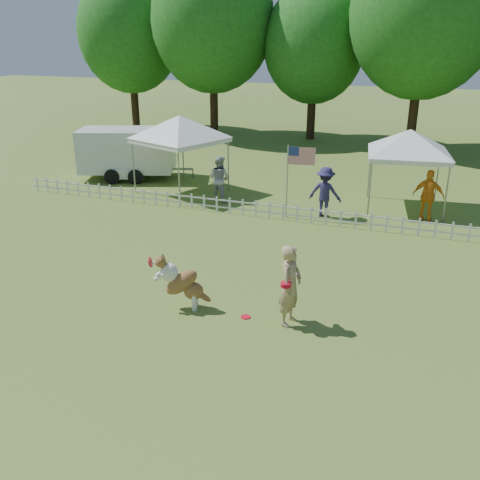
# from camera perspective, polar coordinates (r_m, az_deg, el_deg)

# --- Properties ---
(ground) EXTENTS (120.00, 120.00, 0.00)m
(ground) POSITION_cam_1_polar(r_m,az_deg,el_deg) (12.55, -3.29, -7.78)
(ground) COLOR #3F5D1D
(ground) RESTS_ON ground
(picket_fence) EXTENTS (22.00, 0.08, 0.60)m
(picket_fence) POSITION_cam_1_polar(r_m,az_deg,el_deg) (18.53, 5.37, 2.92)
(picket_fence) COLOR white
(picket_fence) RESTS_ON ground
(handler) EXTENTS (0.54, 0.74, 1.86)m
(handler) POSITION_cam_1_polar(r_m,az_deg,el_deg) (11.75, 5.40, -4.86)
(handler) COLOR #A18660
(handler) RESTS_ON ground
(dog) EXTENTS (1.35, 0.78, 1.32)m
(dog) POSITION_cam_1_polar(r_m,az_deg,el_deg) (12.54, -6.16, -4.52)
(dog) COLOR brown
(dog) RESTS_ON ground
(frisbee_on_turf) EXTENTS (0.27, 0.27, 0.02)m
(frisbee_on_turf) POSITION_cam_1_polar(r_m,az_deg,el_deg) (12.35, 0.60, -8.20)
(frisbee_on_turf) COLOR red
(frisbee_on_turf) RESTS_ON ground
(canopy_tent_left) EXTENTS (3.79, 3.79, 3.03)m
(canopy_tent_left) POSITION_cam_1_polar(r_m,az_deg,el_deg) (21.82, -6.33, 8.97)
(canopy_tent_left) COLOR white
(canopy_tent_left) RESTS_ON ground
(canopy_tent_right) EXTENTS (3.12, 3.12, 2.85)m
(canopy_tent_right) POSITION_cam_1_polar(r_m,az_deg,el_deg) (20.48, 17.33, 7.09)
(canopy_tent_right) COLOR white
(canopy_tent_right) RESTS_ON ground
(cargo_trailer) EXTENTS (5.53, 3.83, 2.23)m
(cargo_trailer) POSITION_cam_1_polar(r_m,az_deg,el_deg) (24.54, -11.93, 9.04)
(cargo_trailer) COLOR silver
(cargo_trailer) RESTS_ON ground
(flag_pole) EXTENTS (0.99, 0.23, 2.57)m
(flag_pole) POSITION_cam_1_polar(r_m,az_deg,el_deg) (18.63, 5.04, 6.19)
(flag_pole) COLOR gray
(flag_pole) RESTS_ON ground
(spectator_a) EXTENTS (0.96, 0.81, 1.76)m
(spectator_a) POSITION_cam_1_polar(r_m,az_deg,el_deg) (20.62, -2.22, 6.56)
(spectator_a) COLOR #A5A6AB
(spectator_a) RESTS_ON ground
(spectator_b) EXTENTS (1.20, 0.76, 1.78)m
(spectator_b) POSITION_cam_1_polar(r_m,az_deg,el_deg) (19.01, 9.06, 5.07)
(spectator_b) COLOR #28234B
(spectator_b) RESTS_ON ground
(spectator_c) EXTENTS (1.11, 0.59, 1.80)m
(spectator_c) POSITION_cam_1_polar(r_m,az_deg,el_deg) (19.39, 19.45, 4.47)
(spectator_c) COLOR orange
(spectator_c) RESTS_ON ground
(tree_far_left) EXTENTS (6.60, 6.60, 11.00)m
(tree_far_left) POSITION_cam_1_polar(r_m,az_deg,el_deg) (37.51, -11.57, 19.86)
(tree_far_left) COLOR #1B5217
(tree_far_left) RESTS_ON ground
(tree_left) EXTENTS (7.40, 7.40, 12.00)m
(tree_left) POSITION_cam_1_polar(r_m,az_deg,el_deg) (34.30, -2.92, 20.99)
(tree_left) COLOR #1B5217
(tree_left) RESTS_ON ground
(tree_center_left) EXTENTS (6.00, 6.00, 9.80)m
(tree_center_left) POSITION_cam_1_polar(r_m,az_deg,el_deg) (33.40, 7.90, 18.94)
(tree_center_left) COLOR #1B5217
(tree_center_left) RESTS_ON ground
(tree_center_right) EXTENTS (7.60, 7.60, 12.60)m
(tree_center_right) POSITION_cam_1_polar(r_m,az_deg,el_deg) (31.07, 18.93, 20.51)
(tree_center_right) COLOR #1B5217
(tree_center_right) RESTS_ON ground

